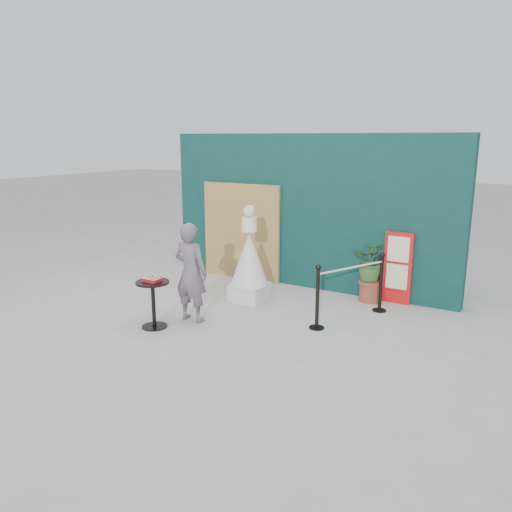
# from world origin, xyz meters

# --- Properties ---
(ground) EXTENTS (60.00, 60.00, 0.00)m
(ground) POSITION_xyz_m (0.00, 0.00, 0.00)
(ground) COLOR #ADAAA5
(ground) RESTS_ON ground
(back_wall) EXTENTS (6.00, 0.30, 3.00)m
(back_wall) POSITION_xyz_m (0.00, 3.15, 1.50)
(back_wall) COLOR #0B322B
(back_wall) RESTS_ON ground
(bamboo_fence) EXTENTS (1.80, 0.08, 2.00)m
(bamboo_fence) POSITION_xyz_m (-1.40, 2.94, 1.00)
(bamboo_fence) COLOR tan
(bamboo_fence) RESTS_ON ground
(woman) EXTENTS (0.61, 0.41, 1.62)m
(woman) POSITION_xyz_m (-0.72, 0.37, 0.81)
(woman) COLOR slate
(woman) RESTS_ON ground
(menu_board) EXTENTS (0.50, 0.07, 1.30)m
(menu_board) POSITION_xyz_m (1.90, 2.95, 0.65)
(menu_board) COLOR red
(menu_board) RESTS_ON ground
(statue) EXTENTS (0.69, 0.69, 1.76)m
(statue) POSITION_xyz_m (-0.45, 1.72, 0.72)
(statue) COLOR silver
(statue) RESTS_ON ground
(cafe_table) EXTENTS (0.52, 0.52, 0.75)m
(cafe_table) POSITION_xyz_m (-1.05, -0.18, 0.50)
(cafe_table) COLOR black
(cafe_table) RESTS_ON ground
(food_basket) EXTENTS (0.26, 0.19, 0.11)m
(food_basket) POSITION_xyz_m (-1.05, -0.18, 0.79)
(food_basket) COLOR #B11223
(food_basket) RESTS_ON cafe_table
(planter) EXTENTS (0.66, 0.58, 1.13)m
(planter) POSITION_xyz_m (1.47, 2.82, 0.66)
(planter) COLOR brown
(planter) RESTS_ON ground
(stanchion_barrier) EXTENTS (0.84, 1.54, 1.03)m
(stanchion_barrier) POSITION_xyz_m (1.48, 1.73, 0.49)
(stanchion_barrier) COLOR black
(stanchion_barrier) RESTS_ON ground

